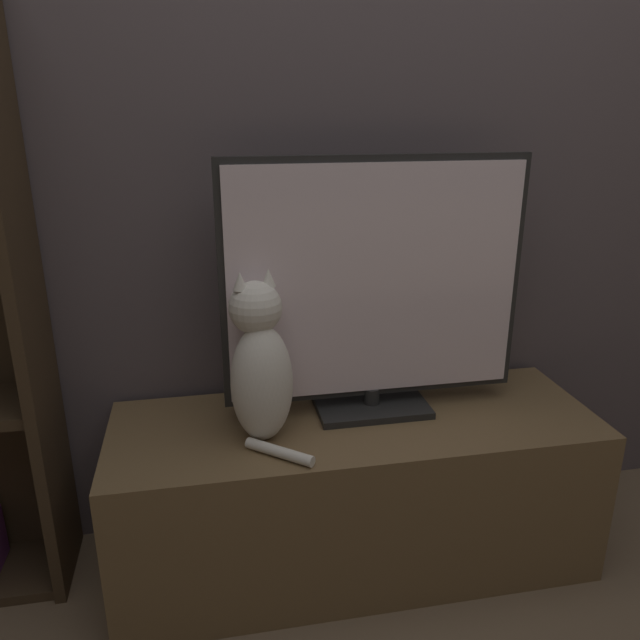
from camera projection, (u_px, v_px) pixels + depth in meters
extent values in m
cube|color=#564C51|center=(336.00, 100.00, 1.71)|extent=(4.80, 0.05, 2.60)
cube|color=brown|center=(354.00, 490.00, 1.80)|extent=(1.34, 0.47, 0.46)
cube|color=black|center=(371.00, 406.00, 1.78)|extent=(0.32, 0.19, 0.02)
cylinder|color=black|center=(372.00, 396.00, 1.77)|extent=(0.04, 0.04, 0.05)
cube|color=black|center=(374.00, 281.00, 1.67)|extent=(0.83, 0.02, 0.66)
cube|color=silver|center=(376.00, 283.00, 1.66)|extent=(0.79, 0.01, 0.62)
ellipsoid|color=silver|center=(262.00, 383.00, 1.58)|extent=(0.19, 0.18, 0.31)
ellipsoid|color=black|center=(255.00, 381.00, 1.63)|extent=(0.10, 0.07, 0.17)
sphere|color=silver|center=(255.00, 308.00, 1.54)|extent=(0.17, 0.17, 0.13)
cone|color=silver|center=(240.00, 281.00, 1.50)|extent=(0.04, 0.04, 0.04)
cone|color=silver|center=(268.00, 277.00, 1.53)|extent=(0.04, 0.04, 0.04)
cylinder|color=silver|center=(279.00, 452.00, 1.54)|extent=(0.16, 0.14, 0.03)
cube|color=#3D2D1E|center=(28.00, 307.00, 1.56)|extent=(0.03, 0.28, 1.61)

